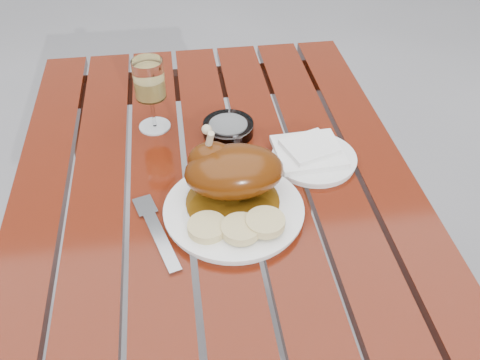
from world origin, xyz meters
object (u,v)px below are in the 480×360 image
(wine_glass, at_px, (151,95))
(ashtray, at_px, (228,128))
(side_plate, at_px, (314,159))
(dinner_plate, at_px, (234,211))
(table, at_px, (221,307))

(wine_glass, bearing_deg, ashtray, -16.45)
(side_plate, height_order, ashtray, ashtray)
(wine_glass, distance_m, ashtray, 0.18)
(dinner_plate, height_order, wine_glass, wine_glass)
(ashtray, bearing_deg, wine_glass, 163.55)
(table, xyz_separation_m, wine_glass, (-0.12, 0.24, 0.46))
(table, xyz_separation_m, ashtray, (0.05, 0.19, 0.39))
(side_plate, distance_m, ashtray, 0.21)
(dinner_plate, xyz_separation_m, wine_glass, (-0.14, 0.30, 0.07))
(table, relative_size, ashtray, 10.74)
(dinner_plate, distance_m, ashtray, 0.26)
(table, height_order, side_plate, side_plate)
(table, relative_size, side_plate, 6.80)
(dinner_plate, bearing_deg, wine_glass, 114.82)
(side_plate, relative_size, ashtray, 1.58)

